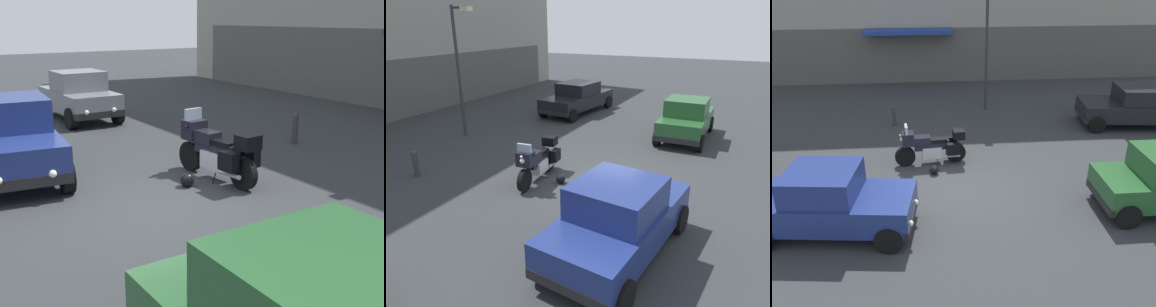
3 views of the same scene
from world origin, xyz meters
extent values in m
plane|color=#2D3033|center=(0.00, 0.00, 0.00)|extent=(80.00, 80.00, 0.00)
cylinder|color=black|center=(-1.52, 1.69, 0.32)|extent=(0.65, 0.20, 0.64)
cylinder|color=black|center=(0.09, 1.85, 0.32)|extent=(0.65, 0.20, 0.64)
cylinder|color=#B7B7BC|center=(-1.50, 1.69, 0.75)|extent=(0.33, 0.10, 0.68)
cube|color=#B7B7BC|center=(-0.67, 1.77, 0.42)|extent=(0.64, 0.46, 0.36)
cube|color=black|center=(-0.67, 1.77, 0.66)|extent=(1.12, 0.39, 0.28)
cube|color=black|center=(-0.97, 1.74, 0.84)|extent=(0.55, 0.39, 0.24)
cube|color=black|center=(-0.47, 1.79, 0.80)|extent=(0.59, 0.36, 0.12)
cube|color=black|center=(-1.40, 1.70, 0.92)|extent=(0.40, 0.47, 0.40)
cube|color=#8C9EAD|center=(-1.44, 1.70, 1.22)|extent=(0.12, 0.41, 0.28)
sphere|color=#EAEACC|center=(-1.58, 1.68, 0.92)|extent=(0.14, 0.14, 0.14)
cylinder|color=black|center=(-1.32, 1.71, 1.02)|extent=(0.10, 0.62, 0.04)
cylinder|color=#B7B7BC|center=(-0.06, 1.64, 0.30)|extent=(0.56, 0.15, 0.09)
cube|color=black|center=(0.00, 1.56, 0.58)|extent=(0.42, 0.24, 0.36)
cube|color=black|center=(-0.05, 2.12, 0.58)|extent=(0.42, 0.24, 0.36)
cube|color=black|center=(0.19, 1.86, 0.95)|extent=(0.40, 0.43, 0.28)
cylinder|color=black|center=(-0.50, 1.61, 0.15)|extent=(0.04, 0.13, 0.29)
sphere|color=black|center=(-0.63, 1.04, 0.14)|extent=(0.28, 0.28, 0.28)
cube|color=#235128|center=(5.29, -1.39, 1.32)|extent=(1.60, 1.51, 0.64)
cube|color=#8C9EAD|center=(4.54, -1.39, 1.32)|extent=(0.06, 1.39, 0.51)
cube|color=black|center=(3.59, -1.39, 0.42)|extent=(0.13, 1.64, 0.20)
cube|color=slate|center=(-8.12, 1.65, 0.64)|extent=(3.41, 1.58, 0.64)
cube|color=slate|center=(-8.12, 1.65, 1.26)|extent=(1.41, 1.44, 0.60)
cube|color=#8C9EAD|center=(-7.47, 1.66, 1.26)|extent=(0.07, 1.33, 0.51)
cube|color=#8C9EAD|center=(-8.77, 1.65, 1.26)|extent=(0.07, 1.33, 0.48)
cube|color=black|center=(-6.47, 1.66, 0.42)|extent=(0.13, 1.56, 0.20)
cube|color=black|center=(-9.77, 1.64, 0.42)|extent=(0.13, 1.56, 0.20)
cylinder|color=black|center=(-6.87, 2.40, 0.32)|extent=(0.64, 0.22, 0.64)
cylinder|color=black|center=(-6.86, 0.92, 0.32)|extent=(0.64, 0.22, 0.64)
cylinder|color=black|center=(-9.37, 2.39, 0.32)|extent=(0.64, 0.22, 0.64)
cylinder|color=black|center=(-9.36, 0.91, 0.32)|extent=(0.64, 0.22, 0.64)
sphere|color=silver|center=(-6.42, 2.09, 0.54)|extent=(0.14, 0.14, 0.14)
sphere|color=silver|center=(-6.42, 1.24, 0.54)|extent=(0.14, 0.14, 0.14)
cube|color=navy|center=(-3.07, -1.65, 0.66)|extent=(3.96, 2.06, 0.68)
cube|color=navy|center=(-3.22, -1.63, 1.32)|extent=(1.76, 1.68, 0.64)
cube|color=#8C9EAD|center=(-2.47, -1.72, 1.32)|extent=(0.22, 1.39, 0.54)
cube|color=#8C9EAD|center=(-3.96, -1.55, 1.32)|extent=(0.22, 1.39, 0.51)
cube|color=black|center=(-1.23, -1.86, 0.42)|extent=(0.31, 1.64, 0.20)
cube|color=black|center=(-4.91, -1.44, 0.42)|extent=(0.31, 1.64, 0.20)
cylinder|color=black|center=(-1.54, -1.04, 0.32)|extent=(0.66, 0.29, 0.64)
cylinder|color=black|center=(-4.42, -0.71, 0.32)|extent=(0.66, 0.29, 0.64)
sphere|color=silver|center=(-1.13, -1.42, 0.54)|extent=(0.14, 0.14, 0.14)
cylinder|color=#333338|center=(-2.10, 5.26, 0.36)|extent=(0.16, 0.16, 0.73)
sphere|color=#333338|center=(-2.10, 5.26, 0.73)|extent=(0.16, 0.16, 0.16)
camera|label=1|loc=(7.31, -3.89, 3.18)|focal=47.37mm
camera|label=2|loc=(-8.99, -3.64, 4.45)|focal=33.56mm
camera|label=3|loc=(-0.73, -10.15, 5.97)|focal=38.56mm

